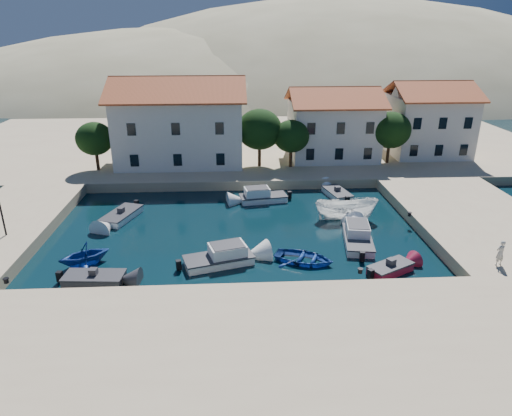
# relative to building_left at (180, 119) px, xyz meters

# --- Properties ---
(ground) EXTENTS (400.00, 400.00, 0.00)m
(ground) POSITION_rel_building_left_xyz_m (6.00, -28.00, -5.94)
(ground) COLOR black
(ground) RESTS_ON ground
(quay_south) EXTENTS (52.00, 12.00, 1.00)m
(quay_south) POSITION_rel_building_left_xyz_m (6.00, -34.00, -5.44)
(quay_south) COLOR tan
(quay_south) RESTS_ON ground
(quay_east) EXTENTS (11.00, 20.00, 1.00)m
(quay_east) POSITION_rel_building_left_xyz_m (26.50, -18.00, -5.44)
(quay_east) COLOR tan
(quay_east) RESTS_ON ground
(quay_west) EXTENTS (8.00, 20.00, 1.00)m
(quay_west) POSITION_rel_building_left_xyz_m (-13.00, -18.00, -5.44)
(quay_west) COLOR tan
(quay_west) RESTS_ON ground
(quay_north) EXTENTS (80.00, 36.00, 1.00)m
(quay_north) POSITION_rel_building_left_xyz_m (8.00, 10.00, -5.44)
(quay_north) COLOR tan
(quay_north) RESTS_ON ground
(hills) EXTENTS (254.00, 176.00, 99.00)m
(hills) POSITION_rel_building_left_xyz_m (26.64, 95.62, -29.34)
(hills) COLOR #978E66
(hills) RESTS_ON ground
(building_left) EXTENTS (14.70, 9.45, 9.70)m
(building_left) POSITION_rel_building_left_xyz_m (0.00, 0.00, 0.00)
(building_left) COLOR silver
(building_left) RESTS_ON quay_north
(building_mid) EXTENTS (10.50, 8.40, 8.30)m
(building_mid) POSITION_rel_building_left_xyz_m (18.00, 1.00, -0.71)
(building_mid) COLOR silver
(building_mid) RESTS_ON quay_north
(building_right) EXTENTS (9.45, 8.40, 8.80)m
(building_right) POSITION_rel_building_left_xyz_m (30.00, 2.00, -0.46)
(building_right) COLOR silver
(building_right) RESTS_ON quay_north
(trees) EXTENTS (37.30, 5.30, 6.45)m
(trees) POSITION_rel_building_left_xyz_m (10.51, -2.54, -1.10)
(trees) COLOR #382314
(trees) RESTS_ON quay_north
(bollards) EXTENTS (29.36, 9.56, 0.30)m
(bollards) POSITION_rel_building_left_xyz_m (8.80, -24.13, -4.79)
(bollards) COLOR black
(bollards) RESTS_ON ground
(motorboat_grey_sw) EXTENTS (4.04, 2.03, 1.25)m
(motorboat_grey_sw) POSITION_rel_building_left_xyz_m (-3.40, -25.78, -5.64)
(motorboat_grey_sw) COLOR #343439
(motorboat_grey_sw) RESTS_ON ground
(cabin_cruiser_south) EXTENTS (5.28, 3.40, 1.60)m
(cabin_cruiser_south) POSITION_rel_building_left_xyz_m (4.77, -23.64, -5.46)
(cabin_cruiser_south) COLOR white
(cabin_cruiser_south) RESTS_ON ground
(rowboat_south) EXTENTS (5.13, 4.50, 0.88)m
(rowboat_south) POSITION_rel_building_left_xyz_m (10.92, -23.66, -5.94)
(rowboat_south) COLOR #1A3E93
(rowboat_south) RESTS_ON ground
(motorboat_red_se) EXTENTS (3.55, 2.84, 1.25)m
(motorboat_red_se) POSITION_rel_building_left_xyz_m (16.63, -25.52, -5.64)
(motorboat_red_se) COLOR maroon
(motorboat_red_se) RESTS_ON ground
(cabin_cruiser_east) EXTENTS (2.84, 5.36, 1.60)m
(cabin_cruiser_east) POSITION_rel_building_left_xyz_m (15.57, -20.94, -5.46)
(cabin_cruiser_east) COLOR white
(cabin_cruiser_east) RESTS_ON ground
(boat_east) EXTENTS (5.57, 2.40, 2.11)m
(boat_east) POSITION_rel_building_left_xyz_m (15.77, -16.15, -5.94)
(boat_east) COLOR white
(boat_east) RESTS_ON ground
(motorboat_white_ne) EXTENTS (2.60, 4.14, 1.25)m
(motorboat_white_ne) POSITION_rel_building_left_xyz_m (16.30, -10.32, -5.64)
(motorboat_white_ne) COLOR white
(motorboat_white_ne) RESTS_ON ground
(rowboat_west) EXTENTS (4.51, 4.33, 1.83)m
(rowboat_west) POSITION_rel_building_left_xyz_m (-4.76, -23.16, -5.94)
(rowboat_west) COLOR #1A3E93
(rowboat_west) RESTS_ON ground
(motorboat_white_west) EXTENTS (3.29, 4.80, 1.25)m
(motorboat_white_west) POSITION_rel_building_left_xyz_m (-3.97, -14.88, -5.64)
(motorboat_white_west) COLOR white
(motorboat_white_west) RESTS_ON ground
(cabin_cruiser_north) EXTENTS (4.75, 2.58, 1.60)m
(cabin_cruiser_north) POSITION_rel_building_left_xyz_m (8.84, -11.23, -5.46)
(cabin_cruiser_north) COLOR white
(cabin_cruiser_north) RESTS_ON ground
(pedestrian) EXTENTS (0.75, 0.58, 1.80)m
(pedestrian) POSITION_rel_building_left_xyz_m (23.49, -26.63, -4.03)
(pedestrian) COLOR beige
(pedestrian) RESTS_ON quay_east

